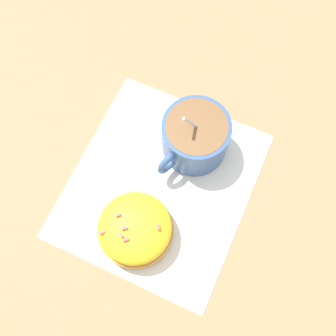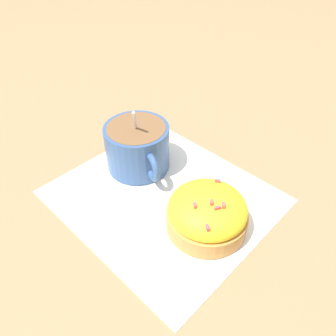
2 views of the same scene
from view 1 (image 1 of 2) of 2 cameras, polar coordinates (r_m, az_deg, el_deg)
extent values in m
plane|color=#93704C|center=(0.56, -1.07, -2.46)|extent=(3.00, 3.00, 0.00)
cube|color=white|center=(0.56, -1.08, -2.42)|extent=(0.30, 0.27, 0.00)
cylinder|color=#335184|center=(0.55, 3.97, 4.53)|extent=(0.09, 0.09, 0.07)
cylinder|color=brown|center=(0.52, 4.18, 5.79)|extent=(0.08, 0.08, 0.01)
torus|color=#335184|center=(0.53, 0.05, 0.96)|extent=(0.04, 0.02, 0.04)
ellipsoid|color=silver|center=(0.56, 1.25, 2.53)|extent=(0.03, 0.03, 0.01)
cylinder|color=silver|center=(0.52, 4.58, 5.76)|extent=(0.04, 0.03, 0.10)
cylinder|color=#C18442|center=(0.53, -4.68, -9.04)|extent=(0.10, 0.10, 0.02)
ellipsoid|color=yellow|center=(0.51, -4.85, -8.63)|extent=(0.10, 0.10, 0.04)
cube|color=#EA4C56|center=(0.49, -7.27, -6.82)|extent=(0.01, 0.01, 0.00)
cube|color=#EA4C56|center=(0.49, -6.17, -10.31)|extent=(0.01, 0.01, 0.00)
cube|color=#EA4C56|center=(0.50, -9.53, -9.23)|extent=(0.01, 0.01, 0.00)
cube|color=#EA4C56|center=(0.49, -1.40, -8.60)|extent=(0.01, 0.01, 0.00)
cube|color=#EA4C56|center=(0.49, -7.36, -9.35)|extent=(0.01, 0.01, 0.00)
cube|color=#EA4C56|center=(0.49, -6.46, -8.61)|extent=(0.01, 0.01, 0.00)
camera|label=2|loc=(0.37, -55.11, -3.23)|focal=35.00mm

